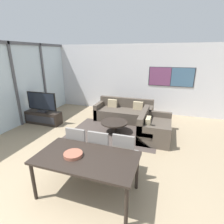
% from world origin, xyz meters
% --- Properties ---
extents(ground_plane, '(24.00, 24.00, 0.00)m').
position_xyz_m(ground_plane, '(0.00, 0.00, 0.00)').
color(ground_plane, '#9E896B').
extents(wall_back, '(7.68, 0.09, 2.80)m').
position_xyz_m(wall_back, '(0.05, 5.75, 1.40)').
color(wall_back, silver).
rests_on(wall_back, ground_plane).
extents(window_wall_left, '(0.07, 5.76, 2.80)m').
position_xyz_m(window_wall_left, '(-3.34, 2.88, 1.53)').
color(window_wall_left, silver).
rests_on(window_wall_left, ground_plane).
extents(area_rug, '(2.78, 1.77, 0.01)m').
position_xyz_m(area_rug, '(0.03, 3.31, 0.00)').
color(area_rug, '#473D38').
rests_on(area_rug, ground_plane).
extents(tv_console, '(1.31, 0.43, 0.45)m').
position_xyz_m(tv_console, '(-2.64, 3.24, 0.22)').
color(tv_console, black).
rests_on(tv_console, ground_plane).
extents(television, '(1.15, 0.20, 0.71)m').
position_xyz_m(television, '(-2.64, 3.24, 0.80)').
color(television, '#2D2D33').
rests_on(television, tv_console).
extents(sofa_main, '(2.12, 0.90, 0.79)m').
position_xyz_m(sofa_main, '(0.03, 4.55, 0.27)').
color(sofa_main, '#51473D').
rests_on(sofa_main, ground_plane).
extents(sofa_side, '(0.90, 1.49, 0.79)m').
position_xyz_m(sofa_side, '(1.22, 3.41, 0.27)').
color(sofa_side, '#51473D').
rests_on(sofa_side, ground_plane).
extents(coffee_table, '(0.86, 0.86, 0.37)m').
position_xyz_m(coffee_table, '(0.03, 3.31, 0.28)').
color(coffee_table, black).
rests_on(coffee_table, ground_plane).
extents(dining_table, '(1.75, 0.93, 0.77)m').
position_xyz_m(dining_table, '(0.36, 0.70, 0.70)').
color(dining_table, black).
rests_on(dining_table, ground_plane).
extents(dining_chair_left, '(0.46, 0.46, 0.99)m').
position_xyz_m(dining_chair_left, '(-0.14, 1.34, 0.54)').
color(dining_chair_left, gray).
rests_on(dining_chair_left, ground_plane).
extents(dining_chair_centre, '(0.46, 0.46, 0.99)m').
position_xyz_m(dining_chair_centre, '(0.36, 1.34, 0.54)').
color(dining_chair_centre, gray).
rests_on(dining_chair_centre, ground_plane).
extents(dining_chair_right, '(0.46, 0.46, 0.99)m').
position_xyz_m(dining_chair_right, '(0.87, 1.37, 0.54)').
color(dining_chair_right, gray).
rests_on(dining_chair_right, ground_plane).
extents(fruit_bowl, '(0.32, 0.32, 0.06)m').
position_xyz_m(fruit_bowl, '(0.14, 0.65, 0.80)').
color(fruit_bowl, '#995642').
rests_on(fruit_bowl, dining_table).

